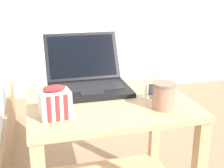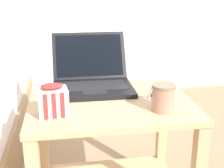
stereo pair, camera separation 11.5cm
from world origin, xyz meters
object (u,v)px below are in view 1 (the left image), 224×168
at_px(laptop, 87,78).
at_px(mug_front_left, 164,94).
at_px(cell_phone, 156,91).
at_px(snack_bag, 55,103).

height_order(laptop, mug_front_left, laptop).
relative_size(mug_front_left, cell_phone, 0.72).
relative_size(mug_front_left, snack_bag, 1.09).
xyz_separation_m(laptop, cell_phone, (0.27, -0.12, -0.04)).
bearing_deg(mug_front_left, cell_phone, 75.74).
relative_size(laptop, mug_front_left, 2.69).
xyz_separation_m(laptop, mug_front_left, (0.23, -0.29, 0.01)).
distance_m(laptop, snack_bag, 0.31).
distance_m(mug_front_left, snack_bag, 0.39).
relative_size(laptop, cell_phone, 1.95).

